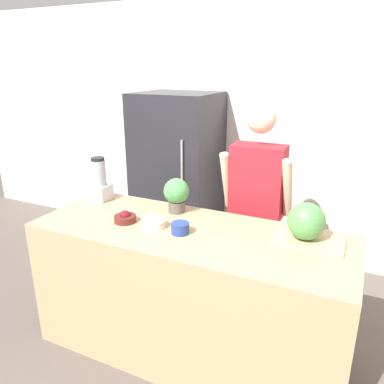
{
  "coord_description": "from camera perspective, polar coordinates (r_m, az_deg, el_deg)",
  "views": [
    {
      "loc": [
        0.96,
        -1.6,
        1.96
      ],
      "look_at": [
        0.0,
        0.43,
        1.19
      ],
      "focal_mm": 35.0,
      "sensor_mm": 36.0,
      "label": 1
    }
  ],
  "objects": [
    {
      "name": "watermelon",
      "position": [
        2.35,
        17.02,
        -4.29
      ],
      "size": [
        0.23,
        0.23,
        0.23
      ],
      "color": "#4C8C47",
      "rests_on": "cutting_board"
    },
    {
      "name": "person",
      "position": [
        3.0,
        9.71,
        -2.62
      ],
      "size": [
        0.54,
        0.27,
        1.69
      ],
      "color": "#333338",
      "rests_on": "ground_plane"
    },
    {
      "name": "wall_back",
      "position": [
        3.9,
        10.78,
        8.84
      ],
      "size": [
        8.0,
        0.06,
        2.6
      ],
      "color": "white",
      "rests_on": "ground_plane"
    },
    {
      "name": "cutting_board",
      "position": [
        2.39,
        17.37,
        -7.1
      ],
      "size": [
        0.42,
        0.29,
        0.01
      ],
      "color": "tan",
      "rests_on": "counter_island"
    },
    {
      "name": "counter_island",
      "position": [
        2.67,
        -0.37,
        -15.02
      ],
      "size": [
        2.09,
        0.79,
        0.94
      ],
      "color": "tan",
      "rests_on": "ground_plane"
    },
    {
      "name": "blender",
      "position": [
        3.02,
        -13.92,
        1.45
      ],
      "size": [
        0.15,
        0.15,
        0.34
      ],
      "color": "#B7B7BC",
      "rests_on": "counter_island"
    },
    {
      "name": "bowl_cherries",
      "position": [
        2.59,
        -10.15,
        -3.89
      ],
      "size": [
        0.15,
        0.15,
        0.08
      ],
      "color": "#511E19",
      "rests_on": "counter_island"
    },
    {
      "name": "refrigerator",
      "position": [
        3.9,
        -2.16,
        2.38
      ],
      "size": [
        0.79,
        0.73,
        1.7
      ],
      "color": "#232328",
      "rests_on": "ground_plane"
    },
    {
      "name": "bowl_cream",
      "position": [
        2.49,
        -5.87,
        -4.62
      ],
      "size": [
        0.16,
        0.16,
        0.09
      ],
      "color": "beige",
      "rests_on": "counter_island"
    },
    {
      "name": "bowl_small_blue",
      "position": [
        2.38,
        -1.8,
        -5.53
      ],
      "size": [
        0.12,
        0.12,
        0.07
      ],
      "color": "navy",
      "rests_on": "counter_island"
    },
    {
      "name": "potted_plant",
      "position": [
        2.68,
        -2.39,
        -0.23
      ],
      "size": [
        0.18,
        0.18,
        0.25
      ],
      "color": "#514C47",
      "rests_on": "counter_island"
    }
  ]
}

